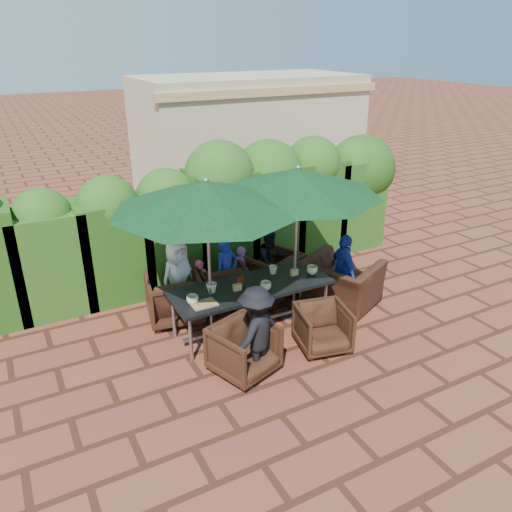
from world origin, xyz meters
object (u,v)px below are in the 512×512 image
umbrella_left (206,196)px  chair_near_left (244,347)px  umbrella_right (298,182)px  chair_end_right (341,275)px  chair_far_left (174,295)px  dining_table (251,290)px  chair_near_right (323,326)px  chair_far_mid (220,281)px  chair_far_right (274,271)px

umbrella_left → chair_near_left: bearing=-86.6°
umbrella_right → chair_end_right: 1.92m
umbrella_right → chair_far_left: 2.60m
dining_table → umbrella_left: bearing=176.7°
dining_table → chair_near_right: (0.66, -0.93, -0.32)m
dining_table → chair_near_right: 1.19m
chair_far_mid → chair_near_right: 2.07m
chair_near_left → chair_end_right: bearing=3.8°
chair_far_mid → chair_near_right: bearing=118.7°
dining_table → chair_far_right: size_ratio=2.92×
chair_far_mid → chair_end_right: size_ratio=0.67×
chair_far_right → chair_end_right: 1.16m
dining_table → umbrella_left: size_ratio=0.94×
chair_far_right → dining_table: bearing=23.2°
umbrella_left → chair_near_right: umbrella_left is taller
dining_table → chair_far_mid: 1.04m
umbrella_left → chair_far_right: (1.54, 0.83, -1.80)m
umbrella_left → chair_far_left: umbrella_left is taller
chair_near_left → chair_near_right: chair_near_left is taller
umbrella_right → chair_far_mid: umbrella_right is taller
chair_far_right → chair_near_left: (-1.48, -1.77, -0.03)m
chair_near_right → chair_end_right: bearing=55.8°
chair_near_right → chair_end_right: 1.42m
chair_far_left → chair_far_mid: bearing=-158.2°
dining_table → chair_far_mid: size_ratio=3.07×
chair_near_right → chair_near_left: bearing=-168.5°
chair_far_left → chair_far_right: chair_far_left is taller
chair_near_left → chair_end_right: chair_end_right is taller
dining_table → chair_end_right: bearing=1.1°
dining_table → umbrella_left: (-0.64, 0.04, 1.54)m
chair_near_right → umbrella_right: bearing=95.1°
dining_table → chair_end_right: chair_end_right is taller
chair_far_mid → chair_near_right: size_ratio=1.10×
umbrella_left → chair_far_right: umbrella_left is taller
chair_end_right → umbrella_right: bearing=64.1°
chair_far_left → chair_near_left: chair_far_left is taller
chair_near_left → chair_near_right: size_ratio=1.08×
chair_far_right → chair_near_right: chair_far_right is taller
dining_table → chair_far_mid: bearing=93.2°
umbrella_left → chair_far_mid: umbrella_left is taller
dining_table → umbrella_right: size_ratio=0.98×
chair_near_left → dining_table: bearing=38.6°
chair_far_mid → chair_end_right: bearing=159.3°
chair_far_right → chair_near_right: size_ratio=1.16×
chair_end_right → chair_far_left: bearing=48.5°
umbrella_right → chair_near_left: bearing=-145.0°
chair_near_right → chair_far_mid: bearing=123.0°
umbrella_left → chair_far_left: 1.98m
chair_far_left → chair_near_left: 1.78m
umbrella_left → chair_near_right: bearing=-36.6°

